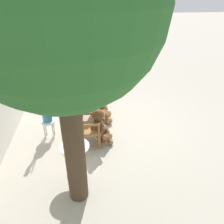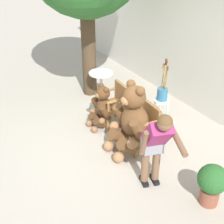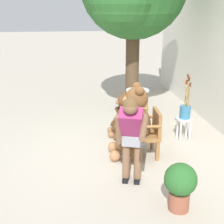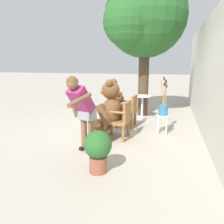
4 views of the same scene
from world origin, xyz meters
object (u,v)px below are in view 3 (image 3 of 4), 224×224
(potted_plant, at_px, (180,184))
(brush_bucket, at_px, (185,109))
(wooden_chair_left, at_px, (136,114))
(wooden_chair_right, at_px, (147,132))
(white_stool, at_px, (184,123))
(person_visitor, at_px, (132,132))
(teddy_bear_large, at_px, (134,122))
(teddy_bear_small, at_px, (122,115))
(round_side_table, at_px, (137,101))

(potted_plant, bearing_deg, brush_bucket, 158.52)
(wooden_chair_left, height_order, wooden_chair_right, same)
(wooden_chair_left, relative_size, white_stool, 1.87)
(wooden_chair_left, height_order, brush_bucket, brush_bucket)
(potted_plant, bearing_deg, person_visitor, -141.61)
(teddy_bear_large, distance_m, teddy_bear_small, 1.01)
(person_visitor, relative_size, brush_bucket, 1.60)
(wooden_chair_right, distance_m, white_stool, 1.12)
(person_visitor, relative_size, round_side_table, 2.05)
(wooden_chair_left, relative_size, round_side_table, 1.19)
(wooden_chair_left, height_order, teddy_bear_large, teddy_bear_large)
(wooden_chair_left, height_order, teddy_bear_small, teddy_bear_small)
(wooden_chair_right, distance_m, brush_bucket, 1.13)
(wooden_chair_left, relative_size, person_visitor, 0.58)
(wooden_chair_right, relative_size, round_side_table, 1.19)
(white_stool, height_order, round_side_table, round_side_table)
(wooden_chair_right, distance_m, teddy_bear_small, 1.04)
(person_visitor, bearing_deg, brush_bucket, 138.29)
(wooden_chair_right, relative_size, teddy_bear_large, 0.63)
(teddy_bear_small, height_order, round_side_table, teddy_bear_small)
(wooden_chair_left, relative_size, potted_plant, 1.26)
(round_side_table, bearing_deg, potted_plant, -3.27)
(potted_plant, bearing_deg, white_stool, 158.58)
(teddy_bear_small, bearing_deg, brush_bucket, 72.88)
(teddy_bear_large, bearing_deg, wooden_chair_left, 165.46)
(person_visitor, relative_size, white_stool, 3.21)
(person_visitor, distance_m, brush_bucket, 2.16)
(wooden_chair_left, distance_m, teddy_bear_large, 1.03)
(wooden_chair_left, bearing_deg, white_stool, 68.33)
(teddy_bear_small, xyz_separation_m, white_stool, (0.38, 1.22, -0.10))
(wooden_chair_right, xyz_separation_m, teddy_bear_small, (-0.99, -0.29, -0.00))
(white_stool, distance_m, potted_plant, 2.44)
(round_side_table, height_order, potted_plant, round_side_table)
(wooden_chair_left, distance_m, white_stool, 1.01)
(teddy_bear_small, xyz_separation_m, person_visitor, (1.98, -0.20, 0.43))
(wooden_chair_left, height_order, person_visitor, person_visitor)
(brush_bucket, distance_m, round_side_table, 1.56)
(teddy_bear_large, xyz_separation_m, round_side_table, (-2.00, 0.50, -0.22))
(person_visitor, distance_m, white_stool, 2.21)
(person_visitor, xyz_separation_m, round_side_table, (-2.99, 0.74, -0.44))
(brush_bucket, distance_m, potted_plant, 2.45)
(teddy_bear_small, bearing_deg, white_stool, 72.92)
(potted_plant, bearing_deg, wooden_chair_right, -178.65)
(teddy_bear_small, xyz_separation_m, round_side_table, (-1.01, 0.54, -0.01))
(person_visitor, bearing_deg, teddy_bear_small, 174.19)
(wooden_chair_left, height_order, white_stool, wooden_chair_left)
(round_side_table, distance_m, potted_plant, 3.67)
(teddy_bear_large, xyz_separation_m, person_visitor, (0.99, -0.24, 0.23))
(white_stool, xyz_separation_m, round_side_table, (-1.39, -0.68, 0.09))
(person_visitor, height_order, potted_plant, person_visitor)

